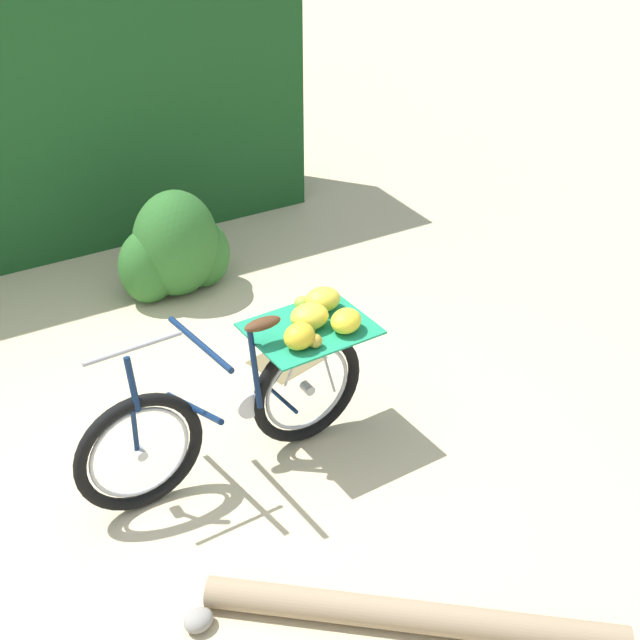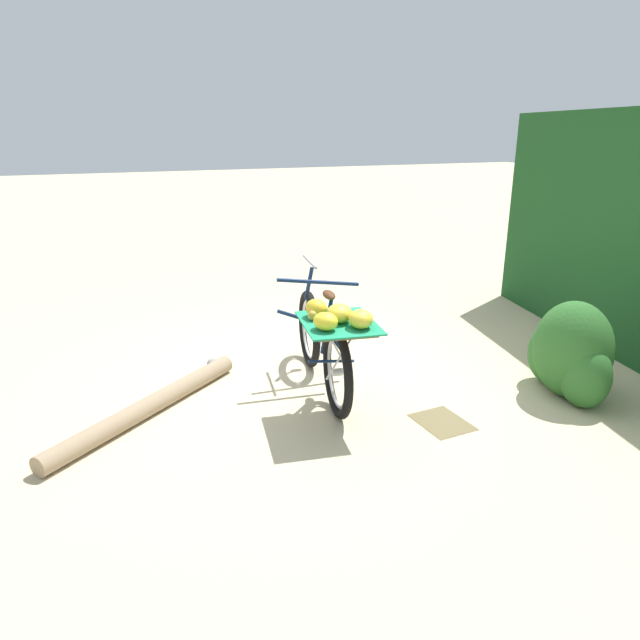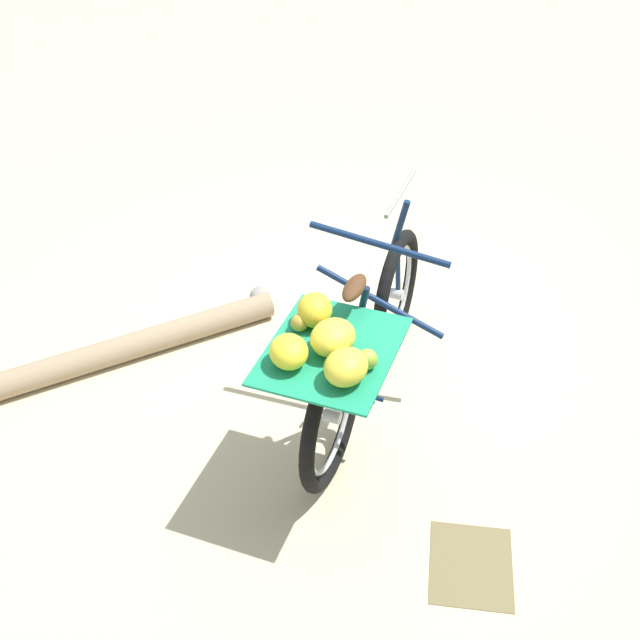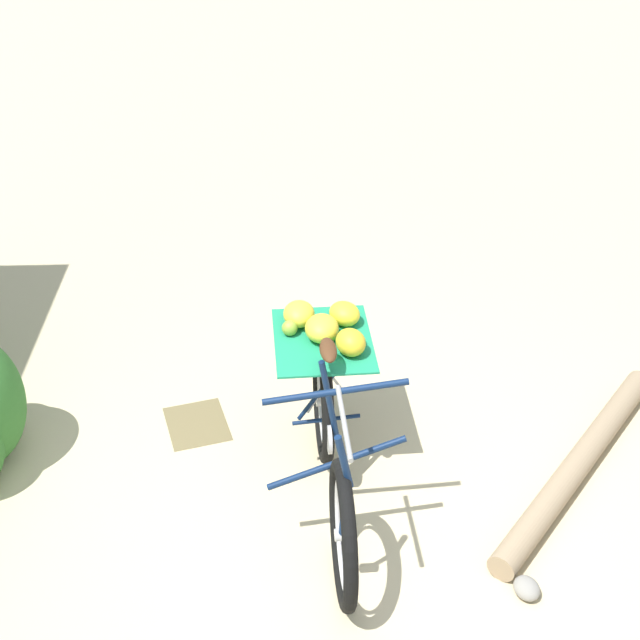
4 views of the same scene
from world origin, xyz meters
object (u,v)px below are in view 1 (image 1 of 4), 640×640
Objects in this scene: shrub_cluster at (175,250)px; fallen_log at (413,616)px; bicycle at (249,393)px; path_stone at (199,620)px.

fallen_log is at bearing -109.54° from shrub_cluster.
bicycle reaches higher than shrub_cluster.
bicycle is at bearing -115.83° from shrub_cluster.
bicycle is 2.06m from shrub_cluster.
shrub_cluster is at bearing 70.46° from fallen_log.
fallen_log is 3.48m from shrub_cluster.
fallen_log is at bearing 92.09° from bicycle.
bicycle is 12.03× the size of path_stone.
fallen_log is 13.26× the size of path_stone.
bicycle reaches higher than fallen_log.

